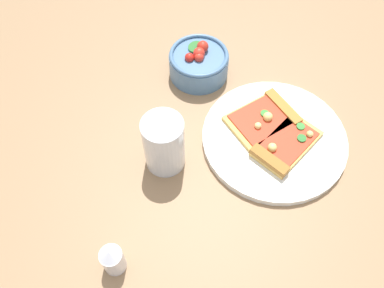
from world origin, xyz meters
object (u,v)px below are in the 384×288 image
plate (274,139)px  soda_glass (164,145)px  pepper_shaker (113,259)px  pizza_slice_far (266,118)px  salad_bowl (199,63)px  pizza_slice_near (283,147)px

plate → soda_glass: size_ratio=2.38×
pepper_shaker → soda_glass: bearing=-70.0°
pizza_slice_far → salad_bowl: 0.18m
soda_glass → pepper_shaker: soda_glass is taller
soda_glass → plate: bearing=-127.2°
salad_bowl → pepper_shaker: salad_bowl is taller
salad_bowl → soda_glass: bearing=114.5°
pizza_slice_far → salad_bowl: salad_bowl is taller
plate → soda_glass: (0.13, 0.17, 0.05)m
pizza_slice_far → salad_bowl: bearing=-5.6°
pepper_shaker → salad_bowl: bearing=-67.6°
pizza_slice_far → pizza_slice_near: bearing=151.5°
pizza_slice_far → salad_bowl: size_ratio=1.18×
salad_bowl → plate: bearing=170.0°
pepper_shaker → pizza_slice_near: bearing=-103.3°
pizza_slice_near → pepper_shaker: 0.36m
plate → soda_glass: 0.21m
soda_glass → salad_bowl: bearing=-65.5°
pizza_slice_far → soda_glass: bearing=64.4°
salad_bowl → soda_glass: size_ratio=1.08×
plate → pizza_slice_far: (0.04, -0.02, 0.01)m
plate → salad_bowl: size_ratio=2.21×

